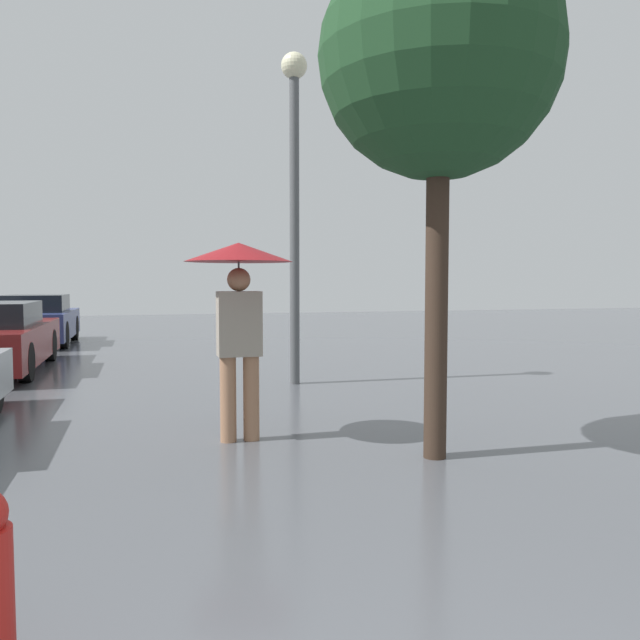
# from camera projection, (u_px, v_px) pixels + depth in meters

# --- Properties ---
(pedestrian) EXTENTS (1.07, 1.07, 1.97)m
(pedestrian) POSITION_uv_depth(u_px,v_px,m) (239.00, 287.00, 6.14)
(pedestrian) COLOR #9E7051
(pedestrian) RESTS_ON ground_plane
(parked_car_farthest) EXTENTS (1.66, 3.83, 1.26)m
(parked_car_farthest) POSITION_uv_depth(u_px,v_px,m) (37.00, 321.00, 15.65)
(parked_car_farthest) COLOR navy
(parked_car_farthest) RESTS_ON ground_plane
(tree) EXTENTS (2.13, 2.13, 4.62)m
(tree) POSITION_uv_depth(u_px,v_px,m) (439.00, 60.00, 5.43)
(tree) COLOR #38281E
(tree) RESTS_ON ground_plane
(street_lamp) EXTENTS (0.40, 0.40, 5.04)m
(street_lamp) POSITION_uv_depth(u_px,v_px,m) (294.00, 170.00, 9.50)
(street_lamp) COLOR #515456
(street_lamp) RESTS_ON ground_plane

